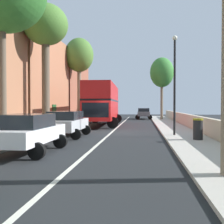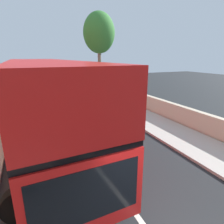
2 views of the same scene
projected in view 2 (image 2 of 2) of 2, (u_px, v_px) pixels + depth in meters
The scene contains 3 objects.
double_decker_bus at pixel (46, 101), 8.19m from camera, with size 3.82×11.24×4.06m.
parked_car_grey_right_0 at pixel (73, 86), 22.09m from camera, with size 2.45×4.06×1.61m.
street_tree_right_1 at pixel (99, 33), 19.28m from camera, with size 3.25×3.25×8.50m.
Camera 2 is at (-2.32, -1.61, 4.21)m, focal length 30.13 mm.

